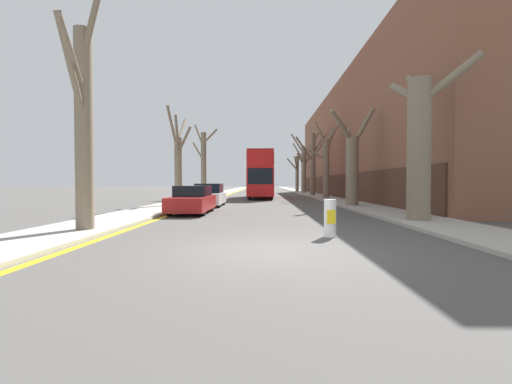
# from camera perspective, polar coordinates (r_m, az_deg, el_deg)

# --- Properties ---
(ground_plane) EXTENTS (300.00, 300.00, 0.00)m
(ground_plane) POSITION_cam_1_polar(r_m,az_deg,el_deg) (7.96, 2.26, -9.70)
(ground_plane) COLOR #4C4947
(sidewalk_left) EXTENTS (2.69, 120.00, 0.12)m
(sidewalk_left) POSITION_cam_1_polar(r_m,az_deg,el_deg) (58.14, -4.80, 0.06)
(sidewalk_left) COLOR #A39E93
(sidewalk_left) RESTS_ON ground
(sidewalk_right) EXTENTS (2.69, 120.00, 0.12)m
(sidewalk_right) POSITION_cam_1_polar(r_m,az_deg,el_deg) (58.17, 7.35, 0.06)
(sidewalk_right) COLOR #A39E93
(sidewalk_right) RESTS_ON ground
(building_facade_right) EXTENTS (10.08, 48.44, 11.95)m
(building_facade_right) POSITION_cam_1_polar(r_m,az_deg,el_deg) (40.33, 19.57, 7.73)
(building_facade_right) COLOR brown
(building_facade_right) RESTS_ON ground
(kerb_line_stripe) EXTENTS (0.24, 120.00, 0.01)m
(kerb_line_stripe) POSITION_cam_1_polar(r_m,az_deg,el_deg) (58.00, -3.30, 0.01)
(kerb_line_stripe) COLOR yellow
(kerb_line_stripe) RESTS_ON ground
(street_tree_left_0) EXTENTS (1.82, 2.17, 8.56)m
(street_tree_left_0) POSITION_cam_1_polar(r_m,az_deg,el_deg) (11.87, -26.78, 10.92)
(street_tree_left_0) COLOR #7A6B56
(street_tree_left_0) RESTS_ON ground
(street_tree_left_1) EXTENTS (1.23, 5.37, 6.23)m
(street_tree_left_1) POSITION_cam_1_polar(r_m,az_deg,el_deg) (23.00, -12.83, 4.86)
(street_tree_left_1) COLOR #7A6B56
(street_tree_left_1) RESTS_ON ground
(street_tree_left_2) EXTENTS (2.41, 1.73, 7.30)m
(street_tree_left_2) POSITION_cam_1_polar(r_m,az_deg,el_deg) (33.46, -8.74, 4.84)
(street_tree_left_2) COLOR #7A6B56
(street_tree_left_2) RESTS_ON ground
(street_tree_right_0) EXTENTS (2.43, 3.22, 6.25)m
(street_tree_right_0) POSITION_cam_1_polar(r_m,az_deg,el_deg) (14.82, 25.59, 7.46)
(street_tree_right_0) COLOR #7A6B56
(street_tree_right_0) RESTS_ON ground
(street_tree_right_1) EXTENTS (3.19, 3.31, 6.40)m
(street_tree_right_1) POSITION_cam_1_polar(r_m,az_deg,el_deg) (23.08, 15.73, 4.40)
(street_tree_right_1) COLOR #7A6B56
(street_tree_right_1) RESTS_ON ground
(street_tree_right_2) EXTENTS (3.52, 2.50, 7.29)m
(street_tree_right_2) POSITION_cam_1_polar(r_m,az_deg,el_deg) (32.69, 11.58, 4.84)
(street_tree_right_2) COLOR #7A6B56
(street_tree_right_2) RESTS_ON ground
(street_tree_right_3) EXTENTS (4.15, 4.48, 8.00)m
(street_tree_right_3) POSITION_cam_1_polar(r_m,az_deg,el_deg) (41.08, 9.48, 5.06)
(street_tree_right_3) COLOR #7A6B56
(street_tree_right_3) RESTS_ON ground
(street_tree_right_4) EXTENTS (5.17, 2.90, 8.87)m
(street_tree_right_4) POSITION_cam_1_polar(r_m,az_deg,el_deg) (50.92, 7.97, 4.33)
(street_tree_right_4) COLOR #7A6B56
(street_tree_right_4) RESTS_ON ground
(street_tree_right_5) EXTENTS (3.59, 4.47, 7.67)m
(street_tree_right_5) POSITION_cam_1_polar(r_m,az_deg,el_deg) (59.09, 6.85, 3.36)
(street_tree_right_5) COLOR #7A6B56
(street_tree_right_5) RESTS_ON ground
(double_decker_bus) EXTENTS (2.44, 10.30, 4.54)m
(double_decker_bus) POSITION_cam_1_polar(r_m,az_deg,el_deg) (34.65, 0.77, 3.21)
(double_decker_bus) COLOR red
(double_decker_bus) RESTS_ON ground
(parked_car_0) EXTENTS (1.79, 4.44, 1.40)m
(parked_car_0) POSITION_cam_1_polar(r_m,az_deg,el_deg) (17.68, -10.55, -1.35)
(parked_car_0) COLOR maroon
(parked_car_0) RESTS_ON ground
(parked_car_1) EXTENTS (1.86, 4.20, 1.50)m
(parked_car_1) POSITION_cam_1_polar(r_m,az_deg,el_deg) (22.96, -7.84, -0.59)
(parked_car_1) COLOR silver
(parked_car_1) RESTS_ON ground
(traffic_bollard) EXTENTS (0.34, 0.36, 1.08)m
(traffic_bollard) POSITION_cam_1_polar(r_m,az_deg,el_deg) (10.03, 12.24, -4.28)
(traffic_bollard) COLOR white
(traffic_bollard) RESTS_ON ground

